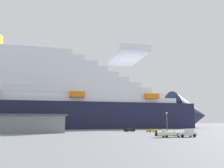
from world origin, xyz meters
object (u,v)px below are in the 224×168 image
(pickup_truck, at_px, (187,133))
(parked_car_black_coupe, at_px, (129,130))
(cruise_ship, at_px, (33,98))
(small_boat_on_trailer, at_px, (168,134))
(street_lamp, at_px, (167,120))
(parked_car_yellow_taxi, at_px, (152,130))

(pickup_truck, relative_size, parked_car_black_coupe, 1.22)
(cruise_ship, bearing_deg, small_boat_on_trailer, -64.07)
(cruise_ship, distance_m, street_lamp, 86.40)
(parked_car_yellow_taxi, bearing_deg, cruise_ship, 133.62)
(parked_car_black_coupe, bearing_deg, small_boat_on_trailer, -91.85)
(pickup_truck, relative_size, small_boat_on_trailer, 0.73)
(cruise_ship, relative_size, small_boat_on_trailer, 28.73)
(pickup_truck, relative_size, parked_car_yellow_taxi, 1.17)
(parked_car_black_coupe, distance_m, parked_car_yellow_taxi, 9.18)
(cruise_ship, height_order, street_lamp, cruise_ship)
(street_lamp, distance_m, parked_car_yellow_taxi, 18.75)
(small_boat_on_trailer, height_order, parked_car_yellow_taxi, small_boat_on_trailer)
(street_lamp, bearing_deg, small_boat_on_trailer, -117.46)
(street_lamp, relative_size, parked_car_yellow_taxi, 1.53)
(pickup_truck, bearing_deg, street_lamp, 85.42)
(pickup_truck, bearing_deg, parked_car_yellow_taxi, 83.12)
(street_lamp, relative_size, parked_car_black_coupe, 1.60)
(cruise_ship, xyz_separation_m, parked_car_yellow_taxi, (50.37, -52.86, -16.49))
(small_boat_on_trailer, height_order, parked_car_black_coupe, small_boat_on_trailer)
(cruise_ship, distance_m, parked_car_yellow_taxi, 74.86)
(cruise_ship, height_order, parked_car_yellow_taxi, cruise_ship)
(cruise_ship, height_order, small_boat_on_trailer, cruise_ship)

